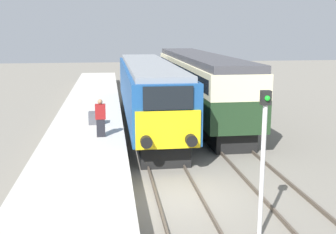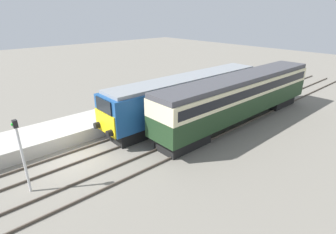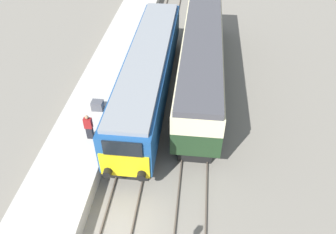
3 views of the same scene
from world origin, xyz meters
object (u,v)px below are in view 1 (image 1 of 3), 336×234
Objects in this scene: passenger_carriage at (199,79)px; luggage_crate at (96,118)px; signal_post at (263,153)px; person_on_platform at (101,118)px; locomotive at (149,91)px.

passenger_carriage reaches higher than luggage_crate.
passenger_carriage is at bearing 83.86° from signal_post.
signal_post is at bearing -61.83° from person_on_platform.
luggage_crate is (-2.85, -2.79, -0.88)m from locomotive.
signal_post reaches higher than locomotive.
person_on_platform is at bearing -83.64° from luggage_crate.
signal_post is (4.27, -7.97, 0.63)m from person_on_platform.
passenger_carriage is at bearing 36.28° from locomotive.
luggage_crate is at bearing 96.36° from person_on_platform.
person_on_platform is at bearing -127.32° from passenger_carriage.
signal_post is at bearing -96.14° from passenger_carriage.
passenger_carriage is 9.87m from person_on_platform.
signal_post is 5.66× the size of luggage_crate.
person_on_platform is 2.61m from luggage_crate.
locomotive is 13.41m from signal_post.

